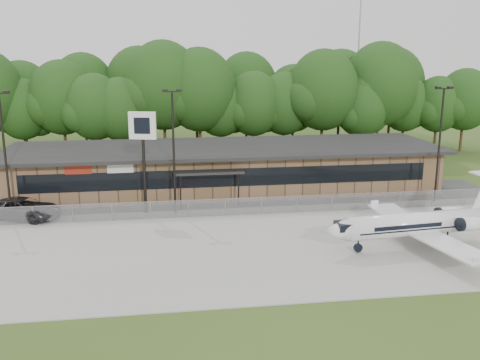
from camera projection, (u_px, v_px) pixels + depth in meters
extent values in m
plane|color=#374F1C|center=(276.00, 297.00, 29.34)|extent=(160.00, 160.00, 0.00)
cube|color=#9E9B93|center=(252.00, 245.00, 37.02)|extent=(64.00, 18.00, 0.08)
cube|color=#383835|center=(230.00, 201.00, 48.08)|extent=(50.00, 9.00, 0.06)
cube|color=brown|center=(224.00, 169.00, 51.94)|extent=(40.00, 10.00, 4.00)
cube|color=black|center=(231.00, 178.00, 47.04)|extent=(36.00, 0.08, 1.60)
cube|color=black|center=(225.00, 148.00, 50.96)|extent=(41.00, 11.50, 0.30)
cube|color=black|center=(209.00, 172.00, 46.04)|extent=(6.00, 1.60, 0.20)
cube|color=#9E2513|center=(78.00, 170.00, 44.92)|extent=(2.20, 0.06, 0.70)
cube|color=silver|center=(120.00, 169.00, 45.42)|extent=(2.20, 0.06, 0.70)
cube|color=gray|center=(237.00, 207.00, 43.58)|extent=(46.00, 0.03, 1.50)
cube|color=gray|center=(237.00, 198.00, 43.41)|extent=(46.00, 0.04, 0.04)
cylinder|color=gray|center=(358.00, 56.00, 75.65)|extent=(0.20, 0.20, 25.00)
cylinder|color=black|center=(5.00, 159.00, 41.48)|extent=(0.18, 0.18, 10.00)
cube|color=black|center=(6.00, 92.00, 40.36)|extent=(0.45, 0.30, 0.22)
cylinder|color=black|center=(174.00, 154.00, 43.32)|extent=(0.18, 0.18, 10.00)
cube|color=black|center=(172.00, 91.00, 42.13)|extent=(1.20, 0.12, 0.12)
cube|color=black|center=(165.00, 91.00, 42.04)|extent=(0.45, 0.30, 0.22)
cube|color=black|center=(179.00, 90.00, 42.19)|extent=(0.45, 0.30, 0.22)
cylinder|color=black|center=(439.00, 147.00, 46.56)|extent=(0.18, 0.18, 10.00)
cube|color=black|center=(444.00, 89.00, 45.37)|extent=(1.20, 0.12, 0.12)
cube|color=black|center=(438.00, 88.00, 45.28)|extent=(0.45, 0.30, 0.22)
cube|color=black|center=(450.00, 88.00, 45.44)|extent=(0.45, 0.30, 0.22)
cylinder|color=white|center=(415.00, 225.00, 36.18)|extent=(10.00, 2.53, 1.58)
cone|color=white|center=(334.00, 232.00, 34.80)|extent=(2.12, 1.77, 1.58)
cube|color=white|center=(451.00, 247.00, 33.32)|extent=(2.74, 6.12, 0.12)
cube|color=white|center=(397.00, 217.00, 39.48)|extent=(2.74, 6.12, 0.12)
cylinder|color=white|center=(473.00, 225.00, 35.81)|extent=(2.25, 1.10, 0.89)
cylinder|color=white|center=(450.00, 214.00, 38.14)|extent=(2.25, 1.10, 0.89)
cube|color=black|center=(344.00, 227.00, 34.89)|extent=(1.10, 1.28, 0.49)
cube|color=black|center=(437.00, 241.00, 36.91)|extent=(1.02, 2.44, 0.69)
cylinder|color=black|center=(358.00, 249.00, 35.53)|extent=(0.65, 0.65, 0.22)
imported|color=#323235|center=(23.00, 209.00, 42.79)|extent=(6.73, 4.87, 1.70)
cylinder|color=black|center=(144.00, 166.00, 43.49)|extent=(0.29, 0.29, 8.06)
cube|color=silver|center=(142.00, 126.00, 42.71)|extent=(2.21, 0.79, 2.22)
cube|color=black|center=(142.00, 126.00, 42.58)|extent=(1.28, 0.36, 1.31)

